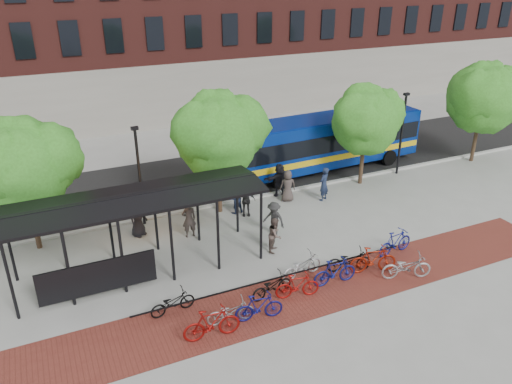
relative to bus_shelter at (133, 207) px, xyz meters
name	(u,v)px	position (x,y,z in m)	size (l,w,h in m)	color
ground	(299,227)	(8.13, 0.48, -3.00)	(160.00, 160.00, 0.00)	#9E9E99
asphalt_street	(238,172)	(8.13, 8.48, -2.99)	(160.00, 8.00, 0.01)	black
curb	(265,195)	(8.13, 4.48, -2.94)	(160.00, 0.25, 0.12)	#B7B7B2
brick_strip	(316,291)	(6.13, -4.52, -3.00)	(24.00, 3.00, 0.01)	maroon
bike_rack_rail	(278,287)	(4.83, -3.62, -3.00)	(12.00, 0.05, 0.95)	black
bus_shelter	(133,207)	(0.00, 0.00, 0.00)	(10.60, 3.07, 3.60)	black
tree_a	(24,162)	(-3.77, 3.83, 1.24)	(4.90, 4.00, 6.18)	#382619
tree_b	(219,131)	(5.23, 3.83, 1.46)	(5.15, 4.20, 6.47)	#382619
tree_c	(367,117)	(14.22, 3.83, 1.06)	(4.66, 3.80, 5.92)	#382619
tree_d	(484,94)	(23.23, 3.83, 1.47)	(5.39, 4.40, 6.55)	#382619
lamp_post_left	(139,174)	(1.13, 4.08, -0.25)	(0.35, 0.20, 5.12)	black
lamp_post_right	(402,132)	(17.13, 4.08, -0.25)	(0.35, 0.20, 5.12)	black
bus	(327,139)	(13.46, 6.69, -1.03)	(12.80, 3.41, 3.43)	navy
bike_0	(173,303)	(0.48, -3.45, -2.54)	(0.62, 1.77, 0.93)	black
bike_1	(212,324)	(1.35, -5.38, -2.38)	(0.58, 2.07, 1.24)	maroon
bike_2	(231,312)	(2.27, -4.88, -2.53)	(0.63, 1.80, 0.94)	#9F9FA1
bike_3	(259,307)	(3.29, -5.15, -2.45)	(0.52, 1.84, 1.11)	navy
bike_4	(272,286)	(4.34, -4.07, -2.52)	(0.64, 1.82, 0.96)	black
bike_5	(297,286)	(5.23, -4.55, -2.46)	(0.51, 1.79, 1.08)	#9F110E
bike_6	(302,266)	(6.09, -3.38, -2.47)	(0.70, 2.00, 1.05)	#B1B1B4
bike_7	(335,272)	(7.07, -4.39, -2.41)	(0.55, 1.95, 1.17)	navy
bike_8	(349,260)	(8.15, -3.83, -2.49)	(0.68, 1.96, 1.03)	black
bike_9	(373,260)	(9.01, -4.33, -2.38)	(0.58, 2.07, 1.24)	maroon
bike_10	(406,267)	(10.02, -5.28, -2.44)	(0.74, 2.12, 1.11)	#98989B
bike_11	(395,242)	(10.82, -3.54, -2.40)	(0.56, 1.98, 1.19)	navy
pedestrian_0	(138,217)	(0.64, 3.00, -2.01)	(0.97, 0.63, 1.98)	black
pedestrian_1	(189,219)	(2.84, 1.87, -2.05)	(0.69, 0.45, 1.89)	#423934
pedestrian_2	(235,198)	(5.81, 3.27, -2.15)	(0.83, 0.64, 1.70)	#1D2745
pedestrian_4	(246,201)	(6.20, 2.77, -2.14)	(1.00, 0.42, 1.71)	black
pedestrian_5	(279,180)	(8.92, 4.28, -2.05)	(1.76, 0.56, 1.90)	black
pedestrian_6	(288,186)	(9.01, 3.43, -2.10)	(0.88, 0.57, 1.80)	#463B38
pedestrian_7	(324,184)	(10.88, 2.69, -2.03)	(0.71, 0.47, 1.94)	#1C2742
pedestrian_8	(275,235)	(6.01, -1.02, -2.17)	(0.81, 0.63, 1.66)	brown
pedestrian_9	(274,219)	(6.59, 0.29, -2.12)	(1.14, 0.66, 1.76)	#2B2B2B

